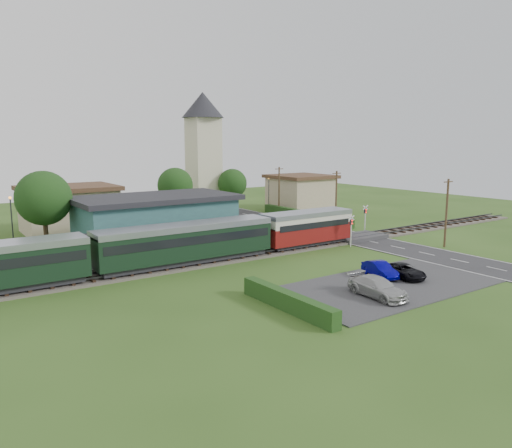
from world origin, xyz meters
TOP-DOWN VIEW (x-y plane):
  - ground at (0.00, 0.00)m, footprint 120.00×120.00m
  - railway_track at (0.00, 2.00)m, footprint 76.00×3.20m
  - road at (10.00, 0.00)m, footprint 6.00×70.00m
  - car_park at (-1.50, -12.00)m, footprint 17.00×9.00m
  - crossing_deck at (10.00, 2.00)m, footprint 6.20×3.40m
  - platform at (-10.00, 5.20)m, footprint 30.00×3.00m
  - equipment_hut at (-18.00, 5.20)m, footprint 2.30×2.30m
  - station_building at (-10.00, 10.99)m, footprint 16.00×9.00m
  - train at (-14.29, 2.00)m, footprint 43.20×2.90m
  - church_tower at (5.00, 28.00)m, footprint 6.00×6.00m
  - house_west at (-15.00, 25.00)m, footprint 10.80×8.80m
  - house_east at (20.00, 24.00)m, footprint 8.80×8.80m
  - hedge_carpark at (-11.00, -12.00)m, footprint 0.80×9.00m
  - hedge_roadside at (14.20, 16.00)m, footprint 0.80×18.00m
  - hedge_station at (-10.00, 15.50)m, footprint 22.00×0.80m
  - tree_a at (-20.00, 14.00)m, footprint 5.20×5.20m
  - tree_b at (-2.00, 23.00)m, footprint 4.60×4.60m
  - tree_c at (8.00, 25.00)m, footprint 4.20×4.20m
  - utility_pole_b at (14.20, -6.00)m, footprint 1.40×0.22m
  - utility_pole_c at (14.20, 10.00)m, footprint 1.40×0.22m
  - utility_pole_d at (14.20, 22.00)m, footprint 1.40×0.22m
  - crossing_signal_near at (6.40, -0.41)m, footprint 0.84×0.28m
  - crossing_signal_far at (13.60, 4.39)m, footprint 0.84×0.28m
  - streetlamp_west at (-22.00, 20.00)m, footprint 0.30×0.30m
  - streetlamp_east at (16.00, 27.00)m, footprint 0.30×0.30m
  - car_on_road at (9.73, 10.23)m, footprint 3.29×1.34m
  - car_park_blue at (-0.21, -10.13)m, footprint 2.27×3.91m
  - car_park_silver at (-4.31, -13.53)m, footprint 2.14×4.80m
  - car_park_dark at (1.23, -11.36)m, footprint 2.56×4.18m
  - pedestrian_near at (-1.67, 4.40)m, footprint 0.79×0.64m
  - pedestrian_far at (-17.33, 4.72)m, footprint 0.87×0.96m

SIDE VIEW (x-z plane):
  - ground at x=0.00m, z-range 0.00..0.00m
  - road at x=10.00m, z-range 0.00..0.05m
  - car_park at x=-1.50m, z-range 0.00..0.08m
  - railway_track at x=0.00m, z-range -0.13..0.36m
  - crossing_deck at x=10.00m, z-range 0.00..0.45m
  - platform at x=-10.00m, z-range 0.00..0.45m
  - hedge_carpark at x=-11.00m, z-range 0.00..1.20m
  - hedge_roadside at x=14.20m, z-range 0.00..1.20m
  - car_on_road at x=9.73m, z-range 0.05..1.17m
  - car_park_dark at x=1.23m, z-range 0.08..1.16m
  - hedge_station at x=-10.00m, z-range 0.00..1.30m
  - car_park_blue at x=-0.21m, z-range 0.08..1.30m
  - car_park_silver at x=-4.31m, z-range 0.08..1.45m
  - pedestrian_far at x=-17.33m, z-range 0.45..2.05m
  - pedestrian_near at x=-1.67m, z-range 0.45..2.35m
  - equipment_hut at x=-18.00m, z-range 0.47..3.02m
  - crossing_signal_near at x=6.40m, z-range 0.50..3.78m
  - crossing_signal_far at x=13.60m, z-range 0.50..3.78m
  - train at x=-14.29m, z-range 0.48..3.88m
  - station_building at x=-10.00m, z-range 0.04..5.34m
  - house_west at x=-15.00m, z-range 0.04..5.54m
  - house_east at x=20.00m, z-range 0.05..5.55m
  - streetlamp_west at x=-22.00m, z-range 0.46..5.62m
  - streetlamp_east at x=16.00m, z-range 0.46..5.62m
  - utility_pole_b at x=14.20m, z-range 0.13..7.13m
  - utility_pole_c at x=14.20m, z-range 0.13..7.13m
  - utility_pole_d at x=14.20m, z-range 0.13..7.13m
  - tree_c at x=8.00m, z-range 1.26..8.04m
  - tree_b at x=-2.00m, z-range 1.35..8.69m
  - tree_a at x=-20.00m, z-range 1.38..9.38m
  - church_tower at x=5.00m, z-range 1.43..19.03m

